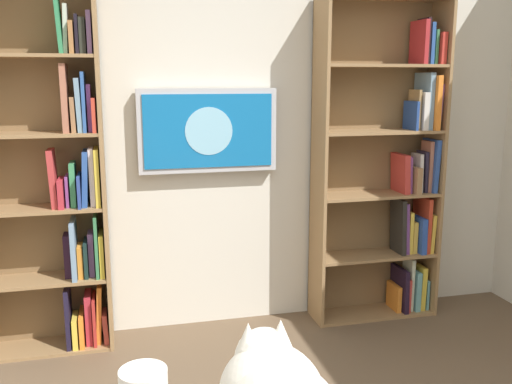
{
  "coord_description": "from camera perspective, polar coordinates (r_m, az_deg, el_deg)",
  "views": [
    {
      "loc": [
        0.62,
        1.43,
        1.66
      ],
      "look_at": [
        0.0,
        -1.06,
        1.14
      ],
      "focal_mm": 39.42,
      "sensor_mm": 36.0,
      "label": 1
    }
  ],
  "objects": [
    {
      "name": "wall_mounted_tv",
      "position": [
        3.64,
        -4.89,
        6.22
      ],
      "size": [
        0.9,
        0.07,
        0.54
      ],
      "color": "#B7B7BC"
    },
    {
      "name": "wall_back",
      "position": [
        3.73,
        -4.29,
        6.63
      ],
      "size": [
        4.52,
        0.06,
        2.7
      ],
      "primitive_type": "cube",
      "color": "silver",
      "rests_on": "ground"
    },
    {
      "name": "bookshelf_right",
      "position": [
        3.57,
        -19.78,
        0.9
      ],
      "size": [
        0.78,
        0.28,
        2.24
      ],
      "color": "#937047",
      "rests_on": "ground"
    },
    {
      "name": "bookshelf_left",
      "position": [
        3.99,
        13.58,
        2.15
      ],
      "size": [
        0.88,
        0.28,
        2.19
      ],
      "color": "#937047",
      "rests_on": "ground"
    }
  ]
}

